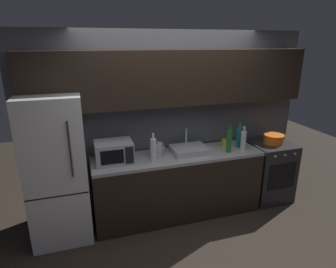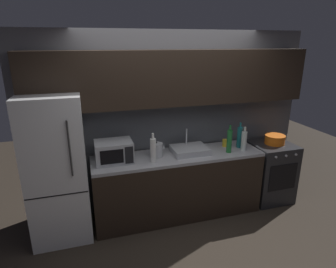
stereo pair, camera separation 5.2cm
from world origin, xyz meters
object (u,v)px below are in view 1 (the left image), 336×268
at_px(wine_bottle_teal, 239,137).
at_px(wine_bottle_white, 153,150).
at_px(microwave, 114,152).
at_px(oven_range, 269,171).
at_px(kettle, 156,150).
at_px(refrigerator, 57,169).
at_px(wine_bottle_green, 229,141).
at_px(wine_bottle_clear, 243,140).
at_px(cooking_pot, 274,139).
at_px(mug_yellow, 224,143).

bearing_deg(wine_bottle_teal, wine_bottle_white, -173.13).
distance_m(microwave, wine_bottle_white, 0.49).
xyz_separation_m(oven_range, wine_bottle_white, (-1.86, -0.13, 0.61)).
relative_size(kettle, wine_bottle_teal, 0.56).
height_order(refrigerator, wine_bottle_green, refrigerator).
xyz_separation_m(refrigerator, oven_range, (3.01, -0.00, -0.45)).
relative_size(refrigerator, wine_bottle_clear, 5.31).
height_order(kettle, wine_bottle_green, wine_bottle_green).
xyz_separation_m(microwave, wine_bottle_white, (0.47, -0.15, 0.02)).
height_order(refrigerator, wine_bottle_clear, refrigerator).
distance_m(oven_range, wine_bottle_white, 1.96).
bearing_deg(refrigerator, oven_range, -0.02).
xyz_separation_m(kettle, cooking_pot, (1.80, -0.03, -0.02)).
bearing_deg(wine_bottle_white, oven_range, 4.12).
height_order(oven_range, kettle, kettle).
bearing_deg(kettle, wine_bottle_green, -8.39).
height_order(kettle, mug_yellow, kettle).
distance_m(wine_bottle_white, wine_bottle_green, 1.07).
bearing_deg(refrigerator, cooking_pot, 0.00).
bearing_deg(wine_bottle_clear, wine_bottle_green, -176.59).
relative_size(microwave, wine_bottle_green, 1.19).
bearing_deg(kettle, refrigerator, -178.49).
relative_size(refrigerator, mug_yellow, 17.49).
bearing_deg(kettle, wine_bottle_white, -116.91).
bearing_deg(mug_yellow, wine_bottle_clear, -49.85).
xyz_separation_m(wine_bottle_teal, wine_bottle_white, (-1.30, -0.16, 0.01)).
bearing_deg(wine_bottle_white, wine_bottle_teal, 6.87).
height_order(kettle, wine_bottle_teal, wine_bottle_teal).
bearing_deg(wine_bottle_green, oven_range, 7.99).
xyz_separation_m(refrigerator, wine_bottle_clear, (2.45, -0.10, 0.14)).
relative_size(wine_bottle_white, wine_bottle_green, 0.97).
distance_m(microwave, wine_bottle_green, 1.54).
bearing_deg(kettle, mug_yellow, 4.34).
bearing_deg(kettle, wine_bottle_clear, -6.15).
bearing_deg(kettle, cooking_pot, -1.03).
height_order(wine_bottle_teal, wine_bottle_green, wine_bottle_green).
relative_size(refrigerator, wine_bottle_teal, 4.90).
distance_m(kettle, wine_bottle_clear, 1.23).
bearing_deg(kettle, wine_bottle_teal, -0.50).
bearing_deg(wine_bottle_green, mug_yellow, 75.83).
relative_size(kettle, wine_bottle_green, 0.53).
relative_size(wine_bottle_teal, wine_bottle_green, 0.95).
height_order(refrigerator, oven_range, refrigerator).
height_order(kettle, cooking_pot, kettle).
distance_m(wine_bottle_teal, wine_bottle_green, 0.27).
xyz_separation_m(wine_bottle_green, wine_bottle_clear, (0.23, 0.01, -0.02)).
relative_size(microwave, mug_yellow, 4.47).
distance_m(refrigerator, kettle, 1.24).
bearing_deg(refrigerator, wine_bottle_clear, -2.30).
xyz_separation_m(oven_range, kettle, (-1.78, 0.03, 0.54)).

